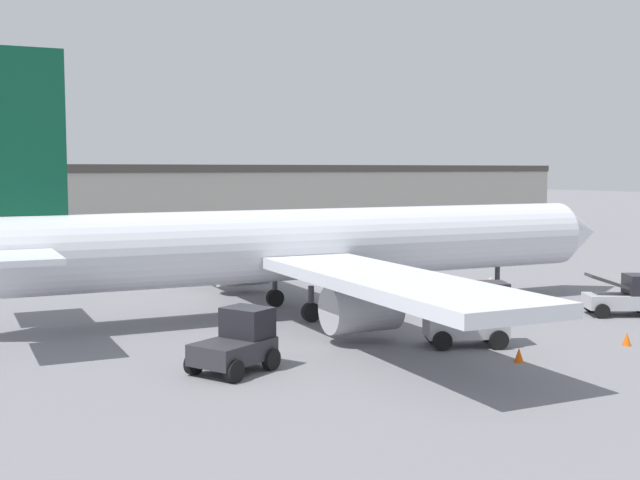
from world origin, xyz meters
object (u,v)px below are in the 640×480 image
Objects in this scene: safety_cone_near at (519,355)px; safety_cone_far at (627,339)px; baggage_tug at (473,317)px; belt_loader_truck at (627,296)px; pushback_tug at (238,342)px; airplane at (300,245)px; ground_crew_worker at (490,294)px.

safety_cone_far is at bearing -7.63° from safety_cone_near.
baggage_tug is 11.03m from belt_loader_truck.
pushback_tug is 15.80m from safety_cone_far.
baggage_tug is 0.95× the size of belt_loader_truck.
airplane is at bearing 114.69° from safety_cone_far.
airplane reaches higher than ground_crew_worker.
airplane is at bearing 178.74° from belt_loader_truck.
belt_loader_truck is 1.12× the size of pushback_tug.
baggage_tug is (-6.34, -4.68, 0.23)m from ground_crew_worker.
safety_cone_far is at bearing -53.85° from airplane.
pushback_tug is (-20.67, 2.05, 0.04)m from belt_loader_truck.
ground_crew_worker is at bearing 47.15° from safety_cone_near.
pushback_tug is 6.02× the size of safety_cone_near.
belt_loader_truck is at bearing -27.35° from airplane.
airplane reaches higher than baggage_tug.
pushback_tug is at bearing -148.14° from belt_loader_truck.
airplane reaches higher than pushback_tug.
baggage_tug reaches higher than safety_cone_near.
ground_crew_worker is at bearing -23.72° from airplane.
pushback_tug reaches higher than ground_crew_worker.
safety_cone_near is at bearing 172.37° from safety_cone_far.
belt_loader_truck is at bearing 14.69° from safety_cone_near.
pushback_tug is 6.02× the size of safety_cone_far.
safety_cone_near is (-11.74, -3.08, -0.70)m from belt_loader_truck.
ground_crew_worker is 7.89m from baggage_tug.
belt_loader_truck is (4.68, -4.53, 0.04)m from ground_crew_worker.
safety_cone_far is at bearing -109.97° from belt_loader_truck.
baggage_tug is at bearing 143.52° from safety_cone_far.
airplane is 21.05× the size of ground_crew_worker.
pushback_tug is (-15.99, -2.48, 0.08)m from ground_crew_worker.
ground_crew_worker is 6.52m from belt_loader_truck.
airplane is 11.69m from pushback_tug.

